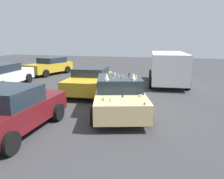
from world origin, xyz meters
The scene contains 7 objects.
ground_plane centered at (0.00, 0.00, 0.00)m, with size 60.00×60.00×0.00m, color #38383A.
art_car_decorated centered at (0.03, 0.01, 0.71)m, with size 4.86×3.11×1.64m.
parked_van_behind_left centered at (6.49, -1.59, 1.16)m, with size 5.38×2.79×2.05m.
parked_sedan_row_back_far centered at (-2.92, 2.67, 0.71)m, with size 4.13×2.07×1.45m.
parked_sedan_far_left centered at (2.72, 8.12, 0.74)m, with size 4.70×2.37×1.44m.
parked_sedan_behind_right centered at (2.73, 2.35, 0.70)m, with size 4.34×2.40×1.36m.
parked_sedan_near_right centered at (8.18, 8.19, 0.72)m, with size 4.48×2.56×1.42m.
Camera 1 is at (-8.27, -2.12, 2.81)m, focal length 35.39 mm.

